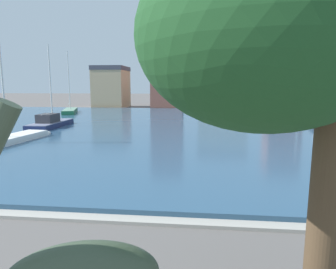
# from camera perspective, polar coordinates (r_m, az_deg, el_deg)

# --- Properties ---
(harbor_water) EXTENTS (89.77, 44.07, 0.30)m
(harbor_water) POSITION_cam_1_polar(r_m,az_deg,el_deg) (31.57, 3.05, 1.69)
(harbor_water) COLOR #2D5170
(harbor_water) RESTS_ON ground
(quay_edge_coping) EXTENTS (89.77, 0.50, 0.12)m
(quay_edge_coping) POSITION_cam_1_polar(r_m,az_deg,el_deg) (10.09, -3.74, -16.13)
(quay_edge_coping) COLOR #ADA89E
(quay_edge_coping) RESTS_ON ground
(sailboat_white) EXTENTS (2.70, 9.67, 7.73)m
(sailboat_white) POSITION_cam_1_polar(r_m,az_deg,el_deg) (24.35, -27.90, -1.13)
(sailboat_white) COLOR white
(sailboat_white) RESTS_ON ground
(sailboat_black) EXTENTS (3.97, 9.09, 8.01)m
(sailboat_black) POSITION_cam_1_polar(r_m,az_deg,el_deg) (33.70, 27.40, 1.85)
(sailboat_black) COLOR black
(sailboat_black) RESTS_ON ground
(sailboat_green) EXTENTS (4.02, 8.01, 9.24)m
(sailboat_green) POSITION_cam_1_polar(r_m,az_deg,el_deg) (47.31, -18.10, 4.22)
(sailboat_green) COLOR #236B42
(sailboat_green) RESTS_ON ground
(sailboat_navy) EXTENTS (2.15, 7.10, 8.30)m
(sailboat_navy) POSITION_cam_1_polar(r_m,az_deg,el_deg) (32.29, -21.11, 1.97)
(sailboat_navy) COLOR navy
(sailboat_navy) RESTS_ON ground
(sailboat_teal) EXTENTS (4.15, 8.70, 6.46)m
(sailboat_teal) POSITION_cam_1_polar(r_m,az_deg,el_deg) (43.20, 23.57, 3.58)
(sailboat_teal) COLOR teal
(sailboat_teal) RESTS_ON ground
(sailboat_orange) EXTENTS (2.28, 8.85, 7.72)m
(sailboat_orange) POSITION_cam_1_polar(r_m,az_deg,el_deg) (51.05, 27.89, 3.95)
(sailboat_orange) COLOR orange
(sailboat_orange) RESTS_ON ground
(shade_tree) EXTENTS (5.49, 3.85, 6.57)m
(shade_tree) POSITION_cam_1_polar(r_m,az_deg,el_deg) (5.14, 27.10, 16.58)
(shade_tree) COLOR brown
(shade_tree) RESTS_ON ground
(townhouse_wide_warehouse) EXTENTS (5.93, 7.66, 7.92)m
(townhouse_wide_warehouse) POSITION_cam_1_polar(r_m,az_deg,el_deg) (59.94, -10.73, 8.88)
(townhouse_wide_warehouse) COLOR tan
(townhouse_wide_warehouse) RESTS_ON ground
(townhouse_tall_gabled) EXTENTS (5.80, 6.98, 13.37)m
(townhouse_tall_gabled) POSITION_cam_1_polar(r_m,az_deg,el_deg) (57.15, -0.04, 11.76)
(townhouse_tall_gabled) COLOR #8E5142
(townhouse_tall_gabled) RESTS_ON ground
(townhouse_narrow_midrow) EXTENTS (8.73, 7.83, 8.82)m
(townhouse_narrow_midrow) POSITION_cam_1_polar(r_m,az_deg,el_deg) (55.91, 10.35, 9.33)
(townhouse_narrow_midrow) COLOR #C6B293
(townhouse_narrow_midrow) RESTS_ON ground
(townhouse_corner_house) EXTENTS (6.01, 5.97, 13.03)m
(townhouse_corner_house) POSITION_cam_1_polar(r_m,az_deg,el_deg) (60.27, 21.40, 10.84)
(townhouse_corner_house) COLOR #8E5142
(townhouse_corner_house) RESTS_ON ground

